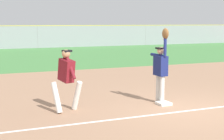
{
  "coord_description": "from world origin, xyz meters",
  "views": [
    {
      "loc": [
        -5.39,
        -7.88,
        2.45
      ],
      "look_at": [
        -1.72,
        1.26,
        1.05
      ],
      "focal_mm": 54.0,
      "sensor_mm": 36.0,
      "label": 1
    }
  ],
  "objects_px": {
    "runner": "(66,76)",
    "parked_car_tan": "(48,38)",
    "parked_car_red": "(103,38)",
    "baseball": "(164,39)",
    "first_base": "(164,103)",
    "fielder": "(161,67)"
  },
  "relations": [
    {
      "from": "first_base",
      "to": "parked_car_red",
      "type": "bearing_deg",
      "value": 73.26
    },
    {
      "from": "first_base",
      "to": "runner",
      "type": "distance_m",
      "value": 3.05
    },
    {
      "from": "fielder",
      "to": "parked_car_tan",
      "type": "height_order",
      "value": "fielder"
    },
    {
      "from": "runner",
      "to": "parked_car_red",
      "type": "distance_m",
      "value": 29.84
    },
    {
      "from": "runner",
      "to": "fielder",
      "type": "bearing_deg",
      "value": -20.92
    },
    {
      "from": "runner",
      "to": "parked_car_tan",
      "type": "distance_m",
      "value": 28.42
    },
    {
      "from": "baseball",
      "to": "parked_car_red",
      "type": "height_order",
      "value": "baseball"
    },
    {
      "from": "fielder",
      "to": "baseball",
      "type": "bearing_deg",
      "value": -167.29
    },
    {
      "from": "first_base",
      "to": "fielder",
      "type": "relative_size",
      "value": 0.17
    },
    {
      "from": "baseball",
      "to": "parked_car_tan",
      "type": "xyz_separation_m",
      "value": [
        2.04,
        28.04,
        -1.29
      ]
    },
    {
      "from": "baseball",
      "to": "parked_car_red",
      "type": "relative_size",
      "value": 0.02
    },
    {
      "from": "parked_car_tan",
      "to": "parked_car_red",
      "type": "height_order",
      "value": "same"
    },
    {
      "from": "baseball",
      "to": "parked_car_tan",
      "type": "bearing_deg",
      "value": 85.85
    },
    {
      "from": "fielder",
      "to": "parked_car_red",
      "type": "height_order",
      "value": "fielder"
    },
    {
      "from": "first_base",
      "to": "baseball",
      "type": "bearing_deg",
      "value": 65.77
    },
    {
      "from": "parked_car_tan",
      "to": "parked_car_red",
      "type": "xyz_separation_m",
      "value": [
        6.26,
        -0.34,
        0.0
      ]
    },
    {
      "from": "runner",
      "to": "parked_car_tan",
      "type": "xyz_separation_m",
      "value": [
        5.03,
        27.97,
        -0.32
      ]
    },
    {
      "from": "fielder",
      "to": "parked_car_red",
      "type": "relative_size",
      "value": 0.51
    },
    {
      "from": "first_base",
      "to": "fielder",
      "type": "xyz_separation_m",
      "value": [
        0.01,
        0.23,
        1.08
      ]
    },
    {
      "from": "runner",
      "to": "parked_car_tan",
      "type": "height_order",
      "value": "runner"
    },
    {
      "from": "first_base",
      "to": "baseball",
      "type": "height_order",
      "value": "baseball"
    },
    {
      "from": "parked_car_tan",
      "to": "first_base",
      "type": "bearing_deg",
      "value": -88.47
    }
  ]
}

